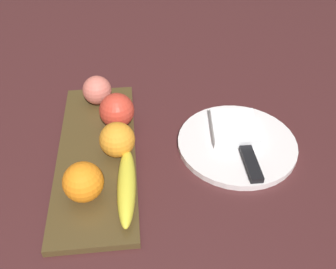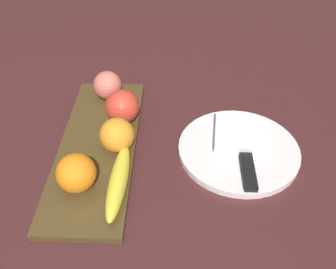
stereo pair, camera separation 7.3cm
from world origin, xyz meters
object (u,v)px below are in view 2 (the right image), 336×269
at_px(folded_napkin, 238,134).
at_px(knife, 247,166).
at_px(orange_near_banana, 76,173).
at_px(orange_near_apple, 117,135).
at_px(fruit_tray, 98,147).
at_px(peach, 108,85).
at_px(dinner_plate, 238,150).
at_px(banana, 118,181).
at_px(apple, 122,106).

xyz_separation_m(folded_napkin, knife, (-0.09, -0.01, -0.01)).
bearing_deg(orange_near_banana, orange_near_apple, -29.48).
xyz_separation_m(fruit_tray, peach, (0.16, 0.00, 0.04)).
distance_m(orange_near_banana, dinner_plate, 0.32).
xyz_separation_m(banana, folded_napkin, (0.14, -0.23, -0.01)).
distance_m(fruit_tray, knife, 0.30).
bearing_deg(apple, orange_near_banana, 163.36).
height_order(apple, dinner_plate, apple).
bearing_deg(orange_near_apple, apple, 0.35).
height_order(peach, folded_napkin, peach).
xyz_separation_m(banana, orange_near_banana, (-0.00, 0.07, 0.02)).
height_order(orange_near_apple, folded_napkin, orange_near_apple).
xyz_separation_m(apple, orange_near_apple, (-0.09, -0.00, -0.00)).
bearing_deg(dinner_plate, peach, 60.15).
bearing_deg(folded_napkin, fruit_tray, 96.08).
bearing_deg(banana, peach, 14.33).
bearing_deg(orange_near_apple, peach, 14.47).
distance_m(apple, dinner_plate, 0.26).
bearing_deg(knife, apple, 62.06).
relative_size(apple, dinner_plate, 0.30).
xyz_separation_m(orange_near_banana, dinner_plate, (0.11, -0.30, -0.04)).
distance_m(apple, orange_near_apple, 0.09).
distance_m(dinner_plate, folded_napkin, 0.03).
bearing_deg(dinner_plate, fruit_tray, 90.00).
bearing_deg(orange_near_banana, dinner_plate, -69.48).
bearing_deg(folded_napkin, orange_near_banana, 115.45).
height_order(banana, orange_near_apple, orange_near_apple).
height_order(banana, peach, peach).
bearing_deg(fruit_tray, apple, -28.62).
relative_size(banana, folded_napkin, 1.65).
distance_m(dinner_plate, knife, 0.06).
height_order(folded_napkin, knife, folded_napkin).
height_order(dinner_plate, folded_napkin, folded_napkin).
bearing_deg(orange_near_apple, dinner_plate, -87.64).
distance_m(banana, knife, 0.24).
bearing_deg(banana, orange_near_apple, 10.26).
height_order(fruit_tray, apple, apple).
distance_m(peach, folded_napkin, 0.32).
xyz_separation_m(orange_near_banana, folded_napkin, (0.14, -0.30, -0.03)).
distance_m(apple, banana, 0.19).
bearing_deg(fruit_tray, banana, -152.37).
relative_size(banana, peach, 2.75).
height_order(fruit_tray, orange_near_apple, orange_near_apple).
relative_size(apple, knife, 0.41).
bearing_deg(knife, peach, 53.63).
height_order(orange_near_banana, folded_napkin, orange_near_banana).
relative_size(orange_near_apple, dinner_plate, 0.28).
relative_size(fruit_tray, peach, 6.69).
height_order(orange_near_banana, dinner_plate, orange_near_banana).
height_order(fruit_tray, folded_napkin, folded_napkin).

